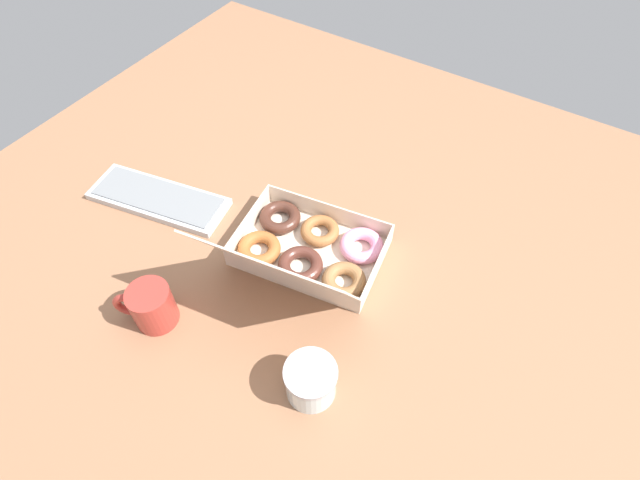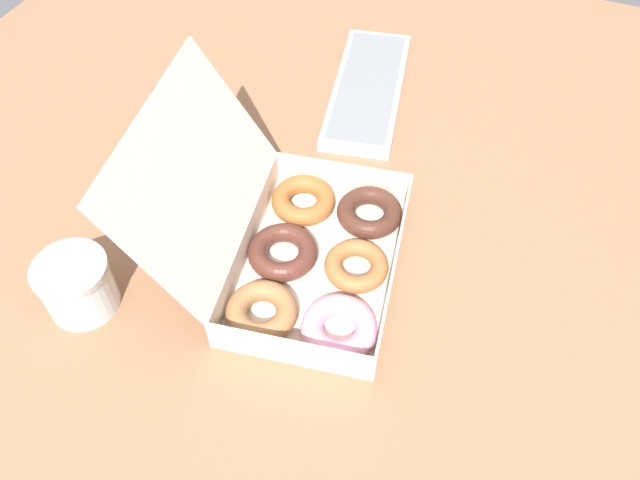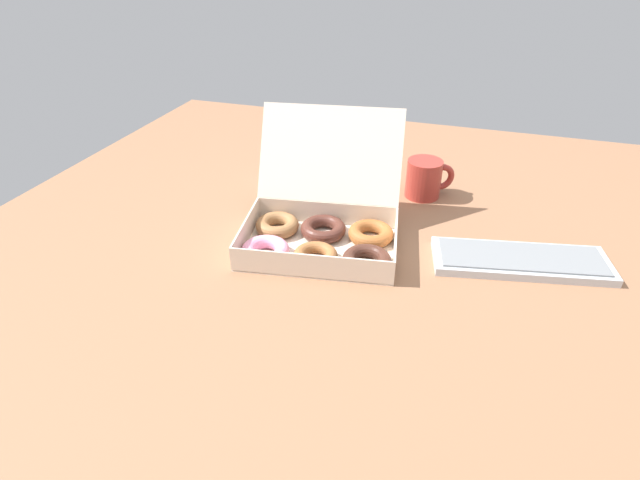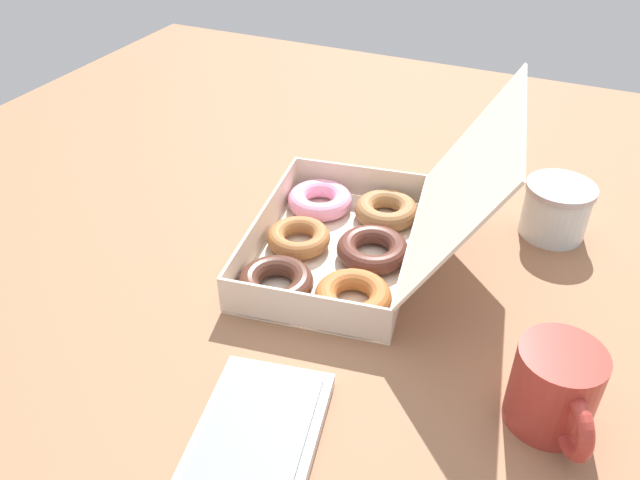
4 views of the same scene
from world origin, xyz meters
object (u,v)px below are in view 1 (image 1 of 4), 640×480
object	(u,v)px
donut_box	(307,250)
keyboard	(159,199)
coffee_mug	(151,306)
glass_jar	(311,381)

from	to	relation	value
donut_box	keyboard	distance (cm)	43.46
donut_box	coffee_mug	xyz separation A→B (cm)	(19.04, 31.26, 1.80)
keyboard	donut_box	bearing A→B (deg)	-173.06
keyboard	glass_jar	distance (cm)	65.26
coffee_mug	donut_box	bearing A→B (deg)	-121.35
keyboard	coffee_mug	distance (cm)	35.66
donut_box	keyboard	world-z (taller)	donut_box
donut_box	keyboard	size ratio (longest dim) A/B	1.02
donut_box	glass_jar	distance (cm)	32.52
donut_box	glass_jar	bearing A→B (deg)	124.55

